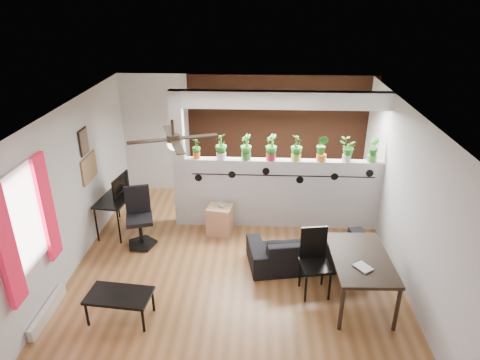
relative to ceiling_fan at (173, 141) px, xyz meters
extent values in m
cube|color=brown|center=(0.80, 0.30, -2.36)|extent=(6.30, 7.10, 0.10)
cube|color=#B7B7BA|center=(0.80, 3.32, -1.01)|extent=(6.30, 0.04, 2.90)
cube|color=#B7B7BA|center=(0.80, -2.72, -1.01)|extent=(6.30, 0.04, 2.90)
cube|color=#B7B7BA|center=(-1.82, 0.30, -1.01)|extent=(0.04, 7.10, 2.90)
cube|color=#B7B7BA|center=(3.42, 0.30, -1.01)|extent=(0.04, 7.10, 2.90)
cube|color=white|center=(0.80, 0.30, 0.34)|extent=(6.30, 7.10, 0.10)
cube|color=#BCBCC1|center=(1.60, 1.80, -1.64)|extent=(3.60, 0.18, 1.35)
cube|color=white|center=(1.60, 1.80, 0.14)|extent=(3.60, 0.18, 0.30)
cube|color=#BCBCC1|center=(-0.31, 1.80, -1.01)|extent=(0.22, 0.20, 2.60)
cube|color=#A04F2E|center=(1.60, 3.27, -1.01)|extent=(3.90, 0.05, 2.60)
cube|color=black|center=(1.60, 1.70, -1.23)|extent=(3.31, 0.01, 0.02)
cylinder|color=black|center=(0.05, 1.70, -1.31)|extent=(0.14, 0.01, 0.14)
cylinder|color=black|center=(0.67, 1.70, -1.23)|extent=(0.14, 0.01, 0.14)
cylinder|color=black|center=(1.29, 1.70, -1.15)|extent=(0.14, 0.01, 0.14)
cylinder|color=black|center=(1.91, 1.70, -1.31)|extent=(0.14, 0.01, 0.14)
cylinder|color=black|center=(2.53, 1.70, -1.23)|extent=(0.14, 0.01, 0.14)
cylinder|color=black|center=(3.15, 1.70, -1.15)|extent=(0.14, 0.01, 0.14)
cube|color=white|center=(-1.78, -0.90, -0.76)|extent=(0.02, 0.95, 1.25)
cube|color=white|center=(-1.77, -0.90, -0.76)|extent=(0.04, 1.05, 1.35)
cube|color=red|center=(-1.73, -1.40, -0.86)|extent=(0.06, 0.30, 1.55)
cube|color=red|center=(-1.73, -0.40, -0.86)|extent=(0.06, 0.30, 1.55)
cube|color=silver|center=(-1.74, -0.90, -2.22)|extent=(0.08, 1.00, 0.18)
cube|color=#936E47|center=(-1.78, 1.25, -0.96)|extent=(0.03, 0.60, 0.45)
cube|color=#8C7259|center=(-1.78, 1.20, -0.46)|extent=(0.03, 0.30, 0.40)
cube|color=black|center=(-1.78, 1.20, -0.46)|extent=(0.02, 0.34, 0.44)
cylinder|color=black|center=(0.00, 0.00, 0.19)|extent=(0.04, 0.04, 0.20)
cylinder|color=black|center=(0.00, 0.00, 0.04)|extent=(0.18, 0.18, 0.10)
sphere|color=white|center=(0.00, 0.00, -0.05)|extent=(0.17, 0.17, 0.17)
cube|color=black|center=(0.32, 0.12, 0.03)|extent=(0.55, 0.29, 0.01)
cube|color=black|center=(-0.12, 0.32, 0.03)|extent=(0.29, 0.55, 0.01)
cube|color=black|center=(-0.32, -0.12, 0.03)|extent=(0.55, 0.29, 0.01)
cube|color=black|center=(0.12, -0.32, 0.03)|extent=(0.29, 0.55, 0.01)
cylinder|color=orange|center=(0.02, 1.80, -0.90)|extent=(0.13, 0.13, 0.12)
imported|color=#1B5E1B|center=(0.02, 1.80, -0.73)|extent=(0.23, 0.22, 0.28)
cylinder|color=white|center=(0.47, 1.80, -0.90)|extent=(0.18, 0.18, 0.12)
imported|color=#1B5E1B|center=(0.47, 1.80, -0.67)|extent=(0.27, 0.31, 0.38)
cylinder|color=#428B32|center=(0.92, 1.80, -0.90)|extent=(0.17, 0.17, 0.12)
imported|color=#1B5E1B|center=(0.92, 1.80, -0.68)|extent=(0.29, 0.31, 0.37)
cylinder|color=#BB1E37|center=(1.37, 1.80, -0.90)|extent=(0.18, 0.18, 0.12)
imported|color=#1B5E1B|center=(1.37, 1.80, -0.67)|extent=(0.30, 0.32, 0.38)
cylinder|color=#DCC04D|center=(1.83, 1.80, -0.90)|extent=(0.18, 0.18, 0.12)
imported|color=#1B5E1B|center=(1.83, 1.80, -0.67)|extent=(0.30, 0.32, 0.38)
cylinder|color=orange|center=(2.28, 1.80, -0.90)|extent=(0.18, 0.18, 0.12)
imported|color=#1B5E1B|center=(2.28, 1.80, -0.67)|extent=(0.33, 0.32, 0.38)
cylinder|color=silver|center=(2.73, 1.80, -0.90)|extent=(0.15, 0.15, 0.12)
imported|color=#1B5E1B|center=(2.73, 1.80, -0.70)|extent=(0.25, 0.21, 0.33)
cylinder|color=#499837|center=(3.18, 1.80, -0.90)|extent=(0.16, 0.16, 0.12)
imported|color=#1B5E1B|center=(3.18, 1.80, -0.69)|extent=(0.21, 0.25, 0.35)
imported|color=black|center=(2.03, 0.56, -2.03)|extent=(2.03, 1.09, 0.56)
cube|color=tan|center=(0.46, 1.46, -2.05)|extent=(0.50, 0.46, 0.54)
imported|color=gray|center=(0.51, 1.46, -1.73)|extent=(0.13, 0.13, 0.09)
cube|color=black|center=(-1.45, 1.46, -1.63)|extent=(0.62, 1.03, 0.04)
cylinder|color=black|center=(-1.72, 1.04, -1.98)|extent=(0.03, 0.03, 0.67)
cylinder|color=black|center=(-1.29, 0.99, -1.98)|extent=(0.03, 0.03, 0.67)
cylinder|color=black|center=(-1.61, 1.93, -1.98)|extent=(0.03, 0.03, 0.67)
cylinder|color=black|center=(-1.18, 1.88, -1.98)|extent=(0.03, 0.03, 0.67)
imported|color=black|center=(-1.45, 1.61, -1.51)|extent=(0.35, 0.11, 0.19)
cylinder|color=black|center=(-0.89, 0.93, -2.27)|extent=(0.55, 0.55, 0.04)
cylinder|color=black|center=(-0.89, 0.93, -2.04)|extent=(0.06, 0.06, 0.47)
cube|color=black|center=(-0.89, 0.93, -1.78)|extent=(0.55, 0.55, 0.07)
cube|color=black|center=(-0.95, 1.12, -1.48)|extent=(0.43, 0.18, 0.51)
cube|color=black|center=(2.63, -0.31, -1.61)|extent=(0.85, 1.36, 0.05)
cylinder|color=black|center=(2.29, -0.95, -1.97)|extent=(0.06, 0.06, 0.68)
cylinder|color=black|center=(3.02, -0.92, -1.97)|extent=(0.06, 0.06, 0.68)
cylinder|color=black|center=(2.25, 0.30, -1.97)|extent=(0.06, 0.06, 0.68)
cylinder|color=black|center=(2.97, 0.33, -1.97)|extent=(0.06, 0.06, 0.68)
imported|color=gray|center=(2.53, -0.61, -1.58)|extent=(0.28, 0.29, 0.02)
cube|color=black|center=(2.02, -0.21, -1.82)|extent=(0.48, 0.48, 0.03)
cube|color=black|center=(1.99, -0.03, -1.54)|extent=(0.40, 0.10, 0.53)
cube|color=black|center=(1.88, -0.42, -2.07)|extent=(0.03, 0.03, 0.50)
cube|color=black|center=(2.23, -0.36, -2.07)|extent=(0.03, 0.03, 0.50)
cube|color=black|center=(1.82, -0.07, -1.81)|extent=(0.03, 0.03, 1.02)
cube|color=black|center=(2.17, -0.01, -1.81)|extent=(0.03, 0.03, 1.02)
cube|color=black|center=(-0.70, -0.88, -1.93)|extent=(0.91, 0.56, 0.04)
cylinder|color=black|center=(-1.11, -1.05, -2.13)|extent=(0.04, 0.04, 0.37)
cylinder|color=black|center=(-0.33, -1.12, -2.13)|extent=(0.04, 0.04, 0.37)
cylinder|color=black|center=(-1.07, -0.64, -2.13)|extent=(0.04, 0.04, 0.37)
cylinder|color=black|center=(-0.29, -0.72, -2.13)|extent=(0.04, 0.04, 0.37)
camera|label=1|loc=(1.18, -5.43, 1.90)|focal=32.00mm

